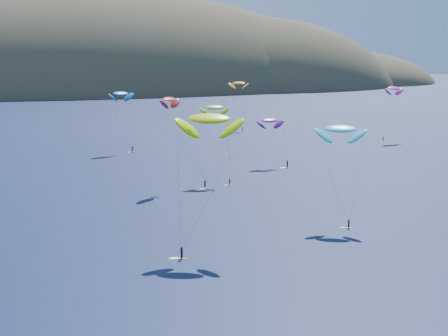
% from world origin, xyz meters
% --- Properties ---
extents(island, '(730.00, 300.00, 210.00)m').
position_xyz_m(island, '(39.40, 562.36, -10.74)').
color(island, '#3D3526').
rests_on(island, ground).
extents(kitesurfer_2, '(13.64, 12.13, 24.31)m').
position_xyz_m(kitesurfer_2, '(-0.22, 60.40, 21.28)').
color(kitesurfer_2, yellow).
rests_on(kitesurfer_2, ground).
extents(kitesurfer_3, '(7.73, 10.90, 20.62)m').
position_xyz_m(kitesurfer_3, '(17.07, 112.25, 18.53)').
color(kitesurfer_3, yellow).
rests_on(kitesurfer_3, ground).
extents(kitesurfer_4, '(9.68, 8.58, 21.48)m').
position_xyz_m(kitesurfer_4, '(2.44, 168.31, 18.98)').
color(kitesurfer_4, yellow).
rests_on(kitesurfer_4, ground).
extents(kitesurfer_5, '(10.06, 10.79, 20.38)m').
position_xyz_m(kitesurfer_5, '(27.85, 66.67, 17.81)').
color(kitesurfer_5, yellow).
rests_on(kitesurfer_5, ground).
extents(kitesurfer_6, '(8.22, 8.39, 15.32)m').
position_xyz_m(kitesurfer_6, '(38.67, 127.41, 12.99)').
color(kitesurfer_6, yellow).
rests_on(kitesurfer_6, ground).
extents(kitesurfer_8, '(10.52, 6.12, 21.80)m').
position_xyz_m(kitesurfer_8, '(102.85, 162.62, 19.32)').
color(kitesurfer_8, yellow).
rests_on(kitesurfer_8, ground).
extents(kitesurfer_9, '(11.40, 10.70, 23.19)m').
position_xyz_m(kitesurfer_9, '(4.64, 108.57, 21.04)').
color(kitesurfer_9, yellow).
rests_on(kitesurfer_9, ground).
extents(kitesurfer_11, '(9.13, 14.55, 21.99)m').
position_xyz_m(kitesurfer_11, '(60.34, 214.54, 19.57)').
color(kitesurfer_11, yellow).
rests_on(kitesurfer_11, ground).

